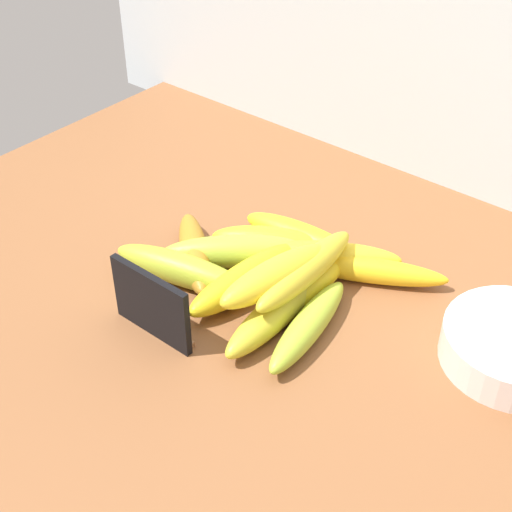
{
  "coord_description": "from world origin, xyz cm",
  "views": [
    {
      "loc": [
        39.06,
        -49.79,
        59.85
      ],
      "look_at": [
        -3.95,
        2.7,
        8.0
      ],
      "focal_mm": 51.62,
      "sensor_mm": 36.0,
      "label": 1
    }
  ],
  "objects_px": {
    "banana_1": "(250,277)",
    "banana_3": "(276,312)",
    "banana_4": "(195,252)",
    "banana_12": "(276,275)",
    "banana_7": "(239,251)",
    "banana_10": "(305,240)",
    "banana_8": "(307,327)",
    "banana_9": "(302,293)",
    "banana_0": "(271,243)",
    "banana_6": "(182,269)",
    "banana_11": "(305,270)",
    "banana_2": "(321,256)",
    "chalkboard_sign": "(152,307)",
    "banana_5": "(361,269)"
  },
  "relations": [
    {
      "from": "chalkboard_sign",
      "to": "banana_1",
      "type": "distance_m",
      "value": 0.13
    },
    {
      "from": "banana_3",
      "to": "banana_6",
      "type": "distance_m",
      "value": 0.13
    },
    {
      "from": "chalkboard_sign",
      "to": "banana_9",
      "type": "relative_size",
      "value": 0.68
    },
    {
      "from": "banana_1",
      "to": "banana_8",
      "type": "xyz_separation_m",
      "value": [
        0.1,
        -0.02,
        -0.0
      ]
    },
    {
      "from": "banana_8",
      "to": "banana_10",
      "type": "height_order",
      "value": "banana_10"
    },
    {
      "from": "banana_8",
      "to": "banana_9",
      "type": "relative_size",
      "value": 1.04
    },
    {
      "from": "banana_7",
      "to": "banana_12",
      "type": "xyz_separation_m",
      "value": [
        0.09,
        -0.04,
        0.04
      ]
    },
    {
      "from": "banana_2",
      "to": "banana_6",
      "type": "height_order",
      "value": "same"
    },
    {
      "from": "banana_6",
      "to": "banana_12",
      "type": "bearing_deg",
      "value": 11.99
    },
    {
      "from": "banana_9",
      "to": "banana_6",
      "type": "bearing_deg",
      "value": -156.05
    },
    {
      "from": "banana_11",
      "to": "banana_4",
      "type": "bearing_deg",
      "value": -170.84
    },
    {
      "from": "banana_2",
      "to": "banana_6",
      "type": "distance_m",
      "value": 0.17
    },
    {
      "from": "banana_12",
      "to": "banana_1",
      "type": "bearing_deg",
      "value": 163.7
    },
    {
      "from": "banana_5",
      "to": "banana_12",
      "type": "relative_size",
      "value": 1.34
    },
    {
      "from": "banana_3",
      "to": "banana_10",
      "type": "relative_size",
      "value": 0.99
    },
    {
      "from": "banana_0",
      "to": "banana_5",
      "type": "distance_m",
      "value": 0.12
    },
    {
      "from": "banana_5",
      "to": "banana_7",
      "type": "bearing_deg",
      "value": -151.6
    },
    {
      "from": "banana_1",
      "to": "banana_2",
      "type": "xyz_separation_m",
      "value": [
        0.04,
        0.09,
        -0.0
      ]
    },
    {
      "from": "banana_1",
      "to": "banana_6",
      "type": "relative_size",
      "value": 1.04
    },
    {
      "from": "banana_12",
      "to": "banana_4",
      "type": "bearing_deg",
      "value": 175.33
    },
    {
      "from": "chalkboard_sign",
      "to": "banana_11",
      "type": "height_order",
      "value": "chalkboard_sign"
    },
    {
      "from": "banana_3",
      "to": "banana_4",
      "type": "xyz_separation_m",
      "value": [
        -0.15,
        0.02,
        -0.0
      ]
    },
    {
      "from": "banana_0",
      "to": "banana_4",
      "type": "distance_m",
      "value": 0.1
    },
    {
      "from": "banana_6",
      "to": "banana_2",
      "type": "bearing_deg",
      "value": 48.76
    },
    {
      "from": "banana_0",
      "to": "banana_12",
      "type": "relative_size",
      "value": 0.98
    },
    {
      "from": "banana_10",
      "to": "banana_3",
      "type": "bearing_deg",
      "value": -67.04
    },
    {
      "from": "banana_0",
      "to": "banana_1",
      "type": "distance_m",
      "value": 0.07
    },
    {
      "from": "banana_5",
      "to": "banana_7",
      "type": "height_order",
      "value": "banana_7"
    },
    {
      "from": "banana_4",
      "to": "banana_12",
      "type": "xyz_separation_m",
      "value": [
        0.14,
        -0.01,
        0.04
      ]
    },
    {
      "from": "banana_9",
      "to": "banana_7",
      "type": "bearing_deg",
      "value": 174.34
    },
    {
      "from": "banana_1",
      "to": "banana_6",
      "type": "distance_m",
      "value": 0.08
    },
    {
      "from": "banana_7",
      "to": "banana_10",
      "type": "relative_size",
      "value": 1.07
    },
    {
      "from": "banana_11",
      "to": "banana_6",
      "type": "bearing_deg",
      "value": -155.86
    },
    {
      "from": "banana_1",
      "to": "banana_3",
      "type": "distance_m",
      "value": 0.07
    },
    {
      "from": "banana_6",
      "to": "banana_11",
      "type": "distance_m",
      "value": 0.15
    },
    {
      "from": "banana_0",
      "to": "banana_6",
      "type": "distance_m",
      "value": 0.12
    },
    {
      "from": "banana_4",
      "to": "banana_9",
      "type": "height_order",
      "value": "banana_4"
    },
    {
      "from": "banana_5",
      "to": "banana_11",
      "type": "relative_size",
      "value": 1.18
    },
    {
      "from": "banana_12",
      "to": "banana_9",
      "type": "bearing_deg",
      "value": 69.95
    },
    {
      "from": "chalkboard_sign",
      "to": "banana_4",
      "type": "relative_size",
      "value": 0.67
    },
    {
      "from": "banana_1",
      "to": "banana_3",
      "type": "relative_size",
      "value": 1.07
    },
    {
      "from": "banana_0",
      "to": "banana_10",
      "type": "xyz_separation_m",
      "value": [
        0.03,
        0.03,
        -0.0
      ]
    },
    {
      "from": "banana_4",
      "to": "banana_11",
      "type": "distance_m",
      "value": 0.16
    },
    {
      "from": "banana_4",
      "to": "banana_12",
      "type": "bearing_deg",
      "value": -4.67
    },
    {
      "from": "banana_9",
      "to": "banana_11",
      "type": "bearing_deg",
      "value": 34.52
    },
    {
      "from": "chalkboard_sign",
      "to": "banana_6",
      "type": "xyz_separation_m",
      "value": [
        -0.04,
        0.08,
        -0.02
      ]
    },
    {
      "from": "banana_7",
      "to": "banana_1",
      "type": "bearing_deg",
      "value": -34.9
    },
    {
      "from": "banana_1",
      "to": "banana_2",
      "type": "distance_m",
      "value": 0.1
    },
    {
      "from": "banana_2",
      "to": "banana_12",
      "type": "relative_size",
      "value": 1.23
    },
    {
      "from": "banana_7",
      "to": "banana_9",
      "type": "height_order",
      "value": "banana_7"
    }
  ]
}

